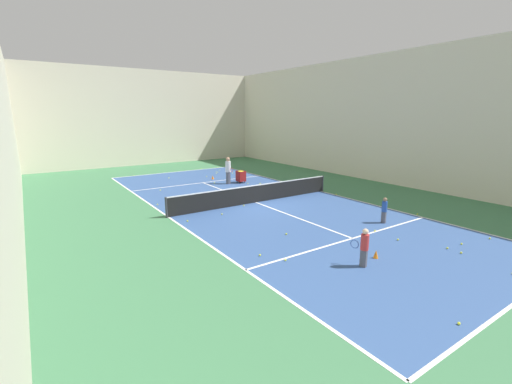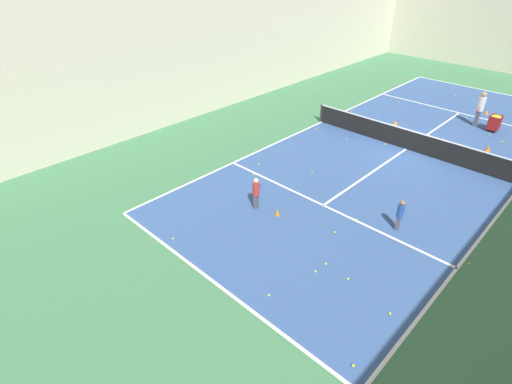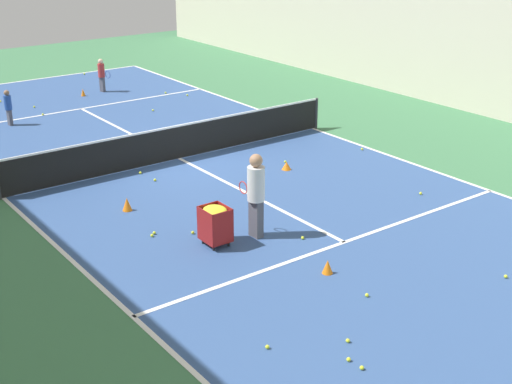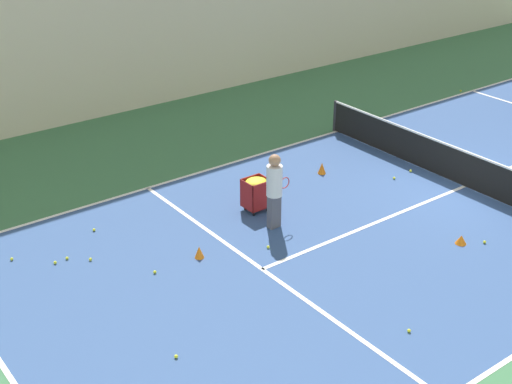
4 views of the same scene
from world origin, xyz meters
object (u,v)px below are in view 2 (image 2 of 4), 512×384
at_px(coach_at_net, 480,107).
at_px(training_cone_1, 487,112).
at_px(child_midcourt, 400,213).
at_px(training_cone_0, 277,212).
at_px(player_near_baseline, 256,191).
at_px(ball_cart, 495,120).
at_px(tennis_net, 408,139).

xyz_separation_m(coach_at_net, training_cone_1, (-0.11, 2.15, -0.91)).
distance_m(child_midcourt, training_cone_1, 13.67).
bearing_deg(training_cone_1, training_cone_0, -97.26).
bearing_deg(player_near_baseline, child_midcourt, -75.69).
bearing_deg(coach_at_net, training_cone_1, -179.89).
bearing_deg(training_cone_0, player_near_baseline, -168.58).
distance_m(ball_cart, training_cone_1, 2.57).
distance_m(player_near_baseline, coach_at_net, 14.16).
height_order(ball_cart, training_cone_1, ball_cart).
bearing_deg(tennis_net, coach_at_net, 76.25).
bearing_deg(coach_at_net, child_midcourt, 4.02).
xyz_separation_m(tennis_net, training_cone_0, (-0.82, -8.34, -0.36)).
distance_m(tennis_net, training_cone_1, 7.57).
height_order(child_midcourt, training_cone_1, child_midcourt).
bearing_deg(child_midcourt, coach_at_net, -0.19).
relative_size(player_near_baseline, training_cone_1, 4.56).
bearing_deg(training_cone_0, tennis_net, 84.38).
relative_size(player_near_baseline, child_midcourt, 1.09).
relative_size(tennis_net, child_midcourt, 8.77).
height_order(coach_at_net, training_cone_1, coach_at_net).
bearing_deg(training_cone_1, ball_cart, -66.09).
distance_m(tennis_net, training_cone_0, 8.39).
xyz_separation_m(player_near_baseline, child_midcourt, (4.36, 2.40, -0.06)).
bearing_deg(coach_at_net, ball_cart, 77.22).
xyz_separation_m(ball_cart, training_cone_0, (-3.04, -13.49, -0.45)).
bearing_deg(training_cone_0, coach_at_net, 81.17).
height_order(player_near_baseline, child_midcourt, player_near_baseline).
relative_size(tennis_net, coach_at_net, 5.49).
relative_size(child_midcourt, ball_cart, 1.35).
relative_size(tennis_net, training_cone_0, 35.85).
relative_size(player_near_baseline, ball_cart, 1.48).
xyz_separation_m(coach_at_net, training_cone_0, (-2.12, -13.66, -0.91)).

